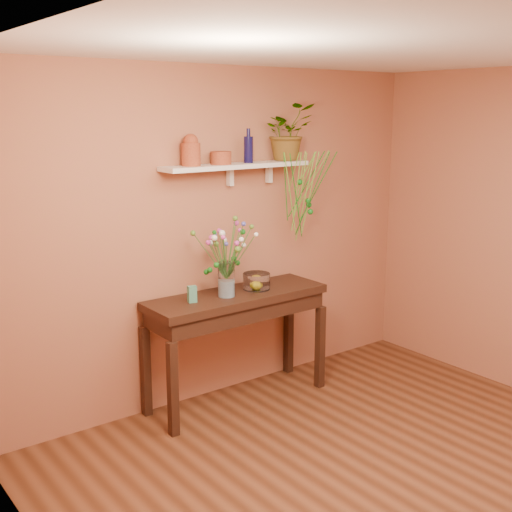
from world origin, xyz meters
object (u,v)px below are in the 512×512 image
Objects in this scene: blue_bottle at (248,149)px; spider_plant at (287,132)px; sideboard at (237,309)px; glass_vase at (226,282)px; terracotta_jug at (191,151)px; bouquet at (226,245)px; glass_bowl at (256,282)px.

blue_bottle is 0.58× the size of spider_plant.
glass_vase is at bearing -167.18° from sideboard.
terracotta_jug reaches higher than glass_vase.
terracotta_jug is 0.52m from blue_bottle.
blue_bottle is at bearing -1.90° from terracotta_jug.
glass_vase is 0.57× the size of bouquet.
terracotta_jug is at bearing 164.09° from glass_bowl.
spider_plant is at bearing 13.51° from bouquet.
sideboard is 0.56m from bouquet.
blue_bottle is at bearing 82.97° from glass_bowl.
sideboard is 6.30× the size of terracotta_jug.
blue_bottle reaches higher than glass_vase.
glass_vase is at bearing -175.10° from glass_bowl.
bouquet is at bearing -155.37° from blue_bottle.
spider_plant is 1.15m from bouquet.
glass_bowl is at bearing 4.90° from glass_vase.
bouquet is (-0.76, -0.18, -0.84)m from spider_plant.
bouquet is at bearing -41.98° from terracotta_jug.
sideboard is at bearing -166.20° from spider_plant.
spider_plant is 1.70× the size of glass_vase.
bouquet is (-0.00, 0.00, 0.30)m from glass_vase.
glass_vase is (-0.33, -0.15, -1.01)m from blue_bottle.
blue_bottle is at bearing -176.04° from spider_plant.
bouquet is at bearing 158.64° from glass_vase.
spider_plant is 0.96× the size of bouquet.
glass_vase is 0.30m from bouquet.
terracotta_jug is 1.09× the size of glass_bowl.
terracotta_jug is 0.51× the size of spider_plant.
terracotta_jug reaches higher than sideboard.
terracotta_jug reaches higher than glass_bowl.
sideboard is at bearing 12.82° from glass_vase.
glass_bowl is (0.20, 0.00, 0.20)m from sideboard.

